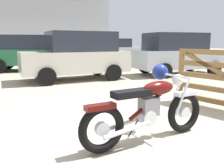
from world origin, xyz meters
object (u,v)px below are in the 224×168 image
white_estate_far (77,55)px  pale_sedan_back (116,50)px  dark_sedan_left (178,53)px  vintage_motorcycle (150,107)px  blue_hatchback_right (37,51)px

white_estate_far → pale_sedan_back: bearing=-125.2°
dark_sedan_left → pale_sedan_back: bearing=88.6°
pale_sedan_back → dark_sedan_left: (-0.59, -8.36, 0.08)m
pale_sedan_back → vintage_motorcycle: bearing=72.1°
vintage_motorcycle → dark_sedan_left: dark_sedan_left is taller
white_estate_far → vintage_motorcycle: bearing=82.7°
blue_hatchback_right → white_estate_far: (1.15, -3.67, -0.02)m
white_estate_far → dark_sedan_left: 4.37m
vintage_motorcycle → dark_sedan_left: (4.72, 5.66, 0.43)m
white_estate_far → blue_hatchback_right: bearing=-76.4°
blue_hatchback_right → pale_sedan_back: size_ratio=1.15×
vintage_motorcycle → blue_hatchback_right: blue_hatchback_right is taller
white_estate_far → dark_sedan_left: same height
vintage_motorcycle → dark_sedan_left: size_ratio=0.52×
blue_hatchback_right → dark_sedan_left: size_ratio=1.24×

